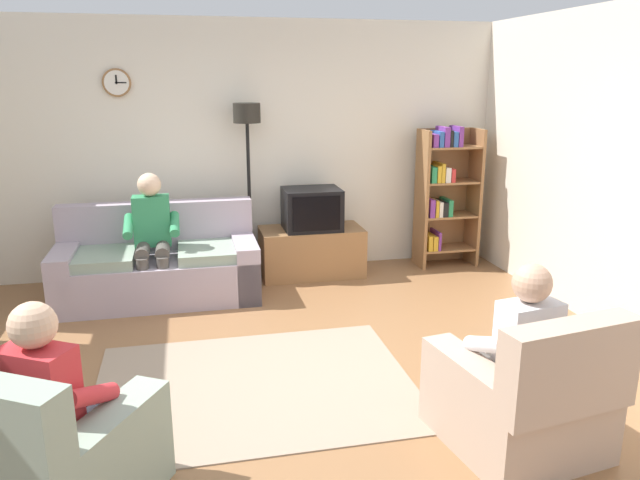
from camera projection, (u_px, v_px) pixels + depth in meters
ground_plane at (286, 375)px, 4.44m from camera, size 12.00×12.00×0.00m
back_wall_assembly at (244, 149)px, 6.60m from camera, size 6.20×0.17×2.70m
couch at (158, 267)px, 5.93m from camera, size 1.90×0.88×0.90m
tv_stand at (312, 252)px, 6.63m from camera, size 1.10×0.56×0.52m
tv at (312, 209)px, 6.49m from camera, size 0.60×0.49×0.44m
bookshelf at (444, 192)px, 6.87m from camera, size 0.68×0.36×1.58m
floor_lamp at (248, 142)px, 6.28m from camera, size 0.28×0.28×1.85m
armchair_near_window at (50, 462)px, 2.97m from camera, size 1.14×1.16×0.90m
armchair_near_bookshelf at (521, 401)px, 3.53m from camera, size 0.93×0.99×0.90m
area_rug at (255, 386)px, 4.28m from camera, size 2.20×1.70×0.01m
person_on_couch at (152, 232)px, 5.72m from camera, size 0.51×0.54×1.24m
person_in_left_armchair at (56, 396)px, 2.97m from camera, size 0.61×0.63×1.12m
person_in_right_armchair at (516, 345)px, 3.53m from camera, size 0.56×0.58×1.12m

